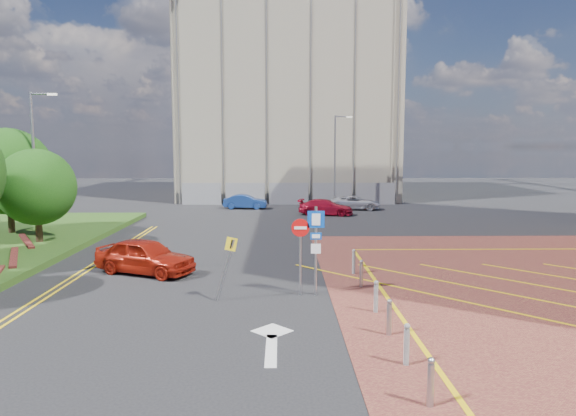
{
  "coord_description": "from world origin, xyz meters",
  "views": [
    {
      "loc": [
        -0.75,
        -16.88,
        5.29
      ],
      "look_at": [
        -0.45,
        3.67,
        2.83
      ],
      "focal_mm": 32.0,
      "sensor_mm": 36.0,
      "label": 1
    }
  ],
  "objects_px": {
    "tree_d": "(8,171)",
    "lamp_back": "(336,157)",
    "tree_c": "(37,187)",
    "sign_cluster": "(310,242)",
    "warning_sign": "(227,261)",
    "car_red_back": "(326,207)",
    "car_blue_back": "(245,202)",
    "lamp_left_far": "(35,158)",
    "car_red_left": "(145,256)",
    "car_silver_back": "(355,203)"
  },
  "relations": [
    {
      "from": "tree_d",
      "to": "lamp_back",
      "type": "xyz_separation_m",
      "value": [
        20.58,
        15.0,
        0.49
      ]
    },
    {
      "from": "tree_c",
      "to": "tree_d",
      "type": "distance_m",
      "value": 4.3
    },
    {
      "from": "tree_c",
      "to": "sign_cluster",
      "type": "distance_m",
      "value": 16.53
    },
    {
      "from": "sign_cluster",
      "to": "warning_sign",
      "type": "xyz_separation_m",
      "value": [
        -2.87,
        -0.67,
        -0.52
      ]
    },
    {
      "from": "lamp_back",
      "to": "car_red_back",
      "type": "distance_m",
      "value": 6.62
    },
    {
      "from": "warning_sign",
      "to": "car_blue_back",
      "type": "relative_size",
      "value": 0.61
    },
    {
      "from": "lamp_back",
      "to": "car_blue_back",
      "type": "height_order",
      "value": "lamp_back"
    },
    {
      "from": "tree_d",
      "to": "lamp_back",
      "type": "relative_size",
      "value": 0.76
    },
    {
      "from": "lamp_back",
      "to": "lamp_left_far",
      "type": "bearing_deg",
      "value": -139.14
    },
    {
      "from": "tree_c",
      "to": "car_red_left",
      "type": "height_order",
      "value": "tree_c"
    },
    {
      "from": "lamp_left_far",
      "to": "car_blue_back",
      "type": "bearing_deg",
      "value": 54.25
    },
    {
      "from": "car_blue_back",
      "to": "tree_d",
      "type": "bearing_deg",
      "value": 141.89
    },
    {
      "from": "car_red_left",
      "to": "lamp_back",
      "type": "bearing_deg",
      "value": -0.17
    },
    {
      "from": "tree_d",
      "to": "warning_sign",
      "type": "distance_m",
      "value": 19.0
    },
    {
      "from": "lamp_left_far",
      "to": "car_red_back",
      "type": "relative_size",
      "value": 1.89
    },
    {
      "from": "warning_sign",
      "to": "car_red_left",
      "type": "xyz_separation_m",
      "value": [
        -3.86,
        3.96,
        -0.69
      ]
    },
    {
      "from": "lamp_left_far",
      "to": "car_silver_back",
      "type": "distance_m",
      "value": 24.82
    },
    {
      "from": "lamp_left_far",
      "to": "warning_sign",
      "type": "relative_size",
      "value": 3.56
    },
    {
      "from": "car_red_left",
      "to": "car_red_back",
      "type": "bearing_deg",
      "value": -2.81
    },
    {
      "from": "tree_c",
      "to": "sign_cluster",
      "type": "bearing_deg",
      "value": -33.16
    },
    {
      "from": "car_red_left",
      "to": "car_red_back",
      "type": "xyz_separation_m",
      "value": [
        9.2,
        18.43,
        -0.13
      ]
    },
    {
      "from": "lamp_back",
      "to": "car_red_left",
      "type": "height_order",
      "value": "lamp_back"
    },
    {
      "from": "lamp_left_far",
      "to": "car_red_back",
      "type": "height_order",
      "value": "lamp_left_far"
    },
    {
      "from": "warning_sign",
      "to": "car_red_back",
      "type": "distance_m",
      "value": 23.03
    },
    {
      "from": "car_blue_back",
      "to": "car_silver_back",
      "type": "height_order",
      "value": "car_blue_back"
    },
    {
      "from": "car_red_back",
      "to": "lamp_left_far",
      "type": "bearing_deg",
      "value": 134.99
    },
    {
      "from": "tree_c",
      "to": "car_silver_back",
      "type": "relative_size",
      "value": 1.17
    },
    {
      "from": "lamp_left_far",
      "to": "lamp_back",
      "type": "bearing_deg",
      "value": 40.86
    },
    {
      "from": "lamp_left_far",
      "to": "car_red_left",
      "type": "distance_m",
      "value": 11.78
    },
    {
      "from": "lamp_left_far",
      "to": "sign_cluster",
      "type": "xyz_separation_m",
      "value": [
        14.72,
        -11.02,
        -2.71
      ]
    },
    {
      "from": "tree_d",
      "to": "lamp_left_far",
      "type": "height_order",
      "value": "lamp_left_far"
    },
    {
      "from": "tree_d",
      "to": "warning_sign",
      "type": "bearing_deg",
      "value": -42.33
    },
    {
      "from": "car_blue_back",
      "to": "sign_cluster",
      "type": "bearing_deg",
      "value": -166.45
    },
    {
      "from": "car_red_back",
      "to": "sign_cluster",
      "type": "bearing_deg",
      "value": -173.4
    },
    {
      "from": "lamp_left_far",
      "to": "warning_sign",
      "type": "bearing_deg",
      "value": -44.61
    },
    {
      "from": "warning_sign",
      "to": "car_red_back",
      "type": "bearing_deg",
      "value": 76.59
    },
    {
      "from": "tree_c",
      "to": "car_red_back",
      "type": "xyz_separation_m",
      "value": [
        16.27,
        12.7,
        -2.58
      ]
    },
    {
      "from": "lamp_back",
      "to": "sign_cluster",
      "type": "bearing_deg",
      "value": -97.97
    },
    {
      "from": "car_red_back",
      "to": "warning_sign",
      "type": "bearing_deg",
      "value": 179.68
    },
    {
      "from": "sign_cluster",
      "to": "tree_c",
      "type": "bearing_deg",
      "value": 146.84
    },
    {
      "from": "tree_d",
      "to": "lamp_back",
      "type": "bearing_deg",
      "value": 36.09
    },
    {
      "from": "tree_c",
      "to": "warning_sign",
      "type": "distance_m",
      "value": 14.71
    },
    {
      "from": "lamp_left_far",
      "to": "car_red_back",
      "type": "xyz_separation_m",
      "value": [
        17.19,
        10.7,
        -4.05
      ]
    },
    {
      "from": "warning_sign",
      "to": "car_red_left",
      "type": "bearing_deg",
      "value": 134.25
    },
    {
      "from": "sign_cluster",
      "to": "warning_sign",
      "type": "bearing_deg",
      "value": -166.77
    },
    {
      "from": "sign_cluster",
      "to": "car_blue_back",
      "type": "height_order",
      "value": "sign_cluster"
    },
    {
      "from": "lamp_back",
      "to": "sign_cluster",
      "type": "xyz_separation_m",
      "value": [
        -3.78,
        -27.02,
        -2.41
      ]
    },
    {
      "from": "lamp_back",
      "to": "car_red_left",
      "type": "distance_m",
      "value": 26.2
    },
    {
      "from": "lamp_back",
      "to": "car_red_left",
      "type": "xyz_separation_m",
      "value": [
        -10.51,
        -23.73,
        -3.62
      ]
    },
    {
      "from": "tree_d",
      "to": "car_blue_back",
      "type": "relative_size",
      "value": 1.64
    }
  ]
}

